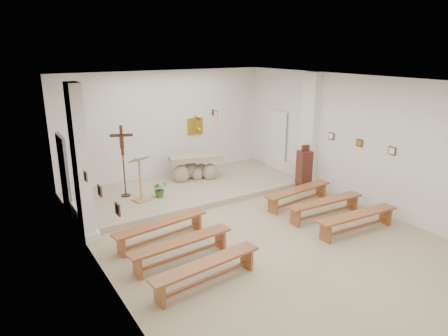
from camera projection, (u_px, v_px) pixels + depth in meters
ground at (259, 235)px, 9.25m from camera, size 7.00×10.00×0.00m
wall_left at (102, 193)px, 6.95m from camera, size 0.02×10.00×3.50m
wall_right at (366, 143)px, 10.53m from camera, size 0.02×10.00×3.50m
wall_back at (166, 126)px, 12.77m from camera, size 7.00×0.02×3.50m
ceiling at (263, 82)px, 8.23m from camera, size 7.00×10.00×0.02m
sanctuary_platform at (189, 189)px, 12.05m from camera, size 6.98×3.00×0.15m
pilaster_left at (81, 164)px, 8.63m from camera, size 0.26×0.55×3.50m
pilaster_right at (309, 131)px, 12.08m from camera, size 0.26×0.55×3.50m
gold_wall_relief at (195, 126)px, 13.31m from camera, size 0.55×0.04×0.55m
sanctuary_lamp at (217, 121)px, 13.42m from camera, size 0.11×0.36×0.44m
station_frame_left_front at (118, 209)px, 6.32m from camera, size 0.03×0.20×0.20m
station_frame_left_mid at (100, 191)px, 7.13m from camera, size 0.03×0.20×0.20m
station_frame_left_rear at (85, 176)px, 7.94m from camera, size 0.03×0.20×0.20m
station_frame_right_front at (392, 151)px, 9.88m from camera, size 0.03×0.20×0.20m
station_frame_right_mid at (359, 143)px, 10.69m from camera, size 0.03×0.20×0.20m
station_frame_right_rear at (331, 136)px, 11.50m from camera, size 0.03×0.20×0.20m
radiator_left at (77, 217)px, 9.59m from camera, size 0.10×0.85×0.52m
radiator_right at (293, 171)px, 13.11m from camera, size 0.10×0.85×0.52m
altar at (195, 169)px, 12.66m from camera, size 1.75×1.06×0.84m
lectern at (140, 178)px, 10.74m from camera, size 0.54×0.48×1.30m
crucifix_stand at (123, 156)px, 10.93m from camera, size 0.59×0.27×2.02m
potted_plant at (160, 189)px, 11.14m from camera, size 0.46×0.41×0.46m
donation_pedestal at (304, 169)px, 12.15m from camera, size 0.43×0.43×1.38m
bench_left_front at (161, 227)px, 8.84m from camera, size 2.27×0.64×0.47m
bench_right_front at (298, 193)px, 10.93m from camera, size 2.26×0.57×0.47m
bench_left_second at (181, 245)px, 8.03m from camera, size 2.26×0.51×0.47m
bench_right_second at (325, 204)px, 10.12m from camera, size 2.25×0.46×0.47m
bench_left_third at (206, 268)px, 7.22m from camera, size 2.26×0.57×0.47m
bench_right_third at (357, 218)px, 9.30m from camera, size 2.26×0.51×0.47m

